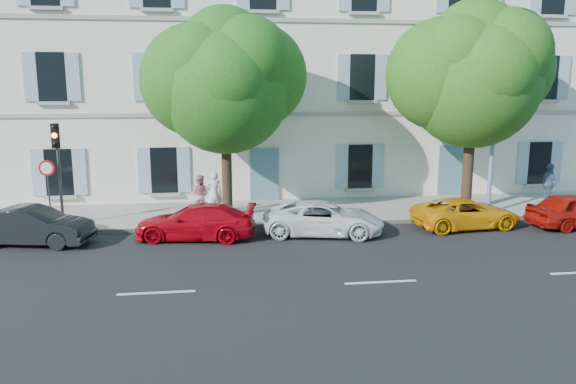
{
  "coord_description": "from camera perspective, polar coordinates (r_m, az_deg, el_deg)",
  "views": [
    {
      "loc": [
        -4.44,
        -18.1,
        5.35
      ],
      "look_at": [
        -1.75,
        2.0,
        1.4
      ],
      "focal_mm": 35.0,
      "sensor_mm": 36.0,
      "label": 1
    }
  ],
  "objects": [
    {
      "name": "tree_right",
      "position": [
        23.94,
        18.3,
        10.55
      ],
      "size": [
        5.29,
        5.29,
        8.16
      ],
      "color": "#3A2819",
      "rests_on": "sidewalk"
    },
    {
      "name": "road_sign",
      "position": [
        21.96,
        -23.22,
        1.2
      ],
      "size": [
        0.57,
        0.1,
        2.49
      ],
      "color": "#383A3D",
      "rests_on": "sidewalk"
    },
    {
      "name": "sidewalk",
      "position": [
        23.57,
        3.44,
        -1.93
      ],
      "size": [
        36.0,
        4.5,
        0.15
      ],
      "primitive_type": "cube",
      "color": "#A09E96",
      "rests_on": "ground"
    },
    {
      "name": "pedestrian_b",
      "position": [
        22.59,
        -8.97,
        -0.31
      ],
      "size": [
        0.93,
        0.82,
        1.62
      ],
      "primitive_type": "imported",
      "rotation": [
        0.0,
        0.0,
        2.85
      ],
      "color": "#C37D85",
      "rests_on": "sidewalk"
    },
    {
      "name": "pedestrian_a",
      "position": [
        22.34,
        -7.53,
        -0.19
      ],
      "size": [
        0.7,
        0.5,
        1.78
      ],
      "primitive_type": "imported",
      "rotation": [
        0.0,
        0.0,
        3.27
      ],
      "color": "silver",
      "rests_on": "sidewalk"
    },
    {
      "name": "car_yellow_supercar",
      "position": [
        22.03,
        17.59,
        -2.07
      ],
      "size": [
        4.19,
        2.26,
        1.12
      ],
      "primitive_type": "imported",
      "rotation": [
        0.0,
        0.0,
        1.68
      ],
      "color": "orange",
      "rests_on": "ground"
    },
    {
      "name": "car_white_coupe",
      "position": [
        20.08,
        3.64,
        -2.69
      ],
      "size": [
        4.6,
        2.8,
        1.19
      ],
      "primitive_type": "imported",
      "rotation": [
        0.0,
        0.0,
        1.37
      ],
      "color": "white",
      "rests_on": "ground"
    },
    {
      "name": "car_dark_sedan",
      "position": [
        20.64,
        -24.49,
        -3.17
      ],
      "size": [
        4.11,
        2.16,
        1.29
      ],
      "primitive_type": "imported",
      "rotation": [
        0.0,
        0.0,
        1.36
      ],
      "color": "black",
      "rests_on": "ground"
    },
    {
      "name": "car_red_coupe",
      "position": [
        19.79,
        -9.39,
        -3.0
      ],
      "size": [
        4.38,
        2.32,
        1.21
      ],
      "primitive_type": "imported",
      "rotation": [
        0.0,
        0.0,
        4.56
      ],
      "color": "#B40510",
      "rests_on": "ground"
    },
    {
      "name": "kerb",
      "position": [
        21.51,
        4.54,
        -3.19
      ],
      "size": [
        36.0,
        0.16,
        0.16
      ],
      "primitive_type": "cube",
      "color": "#9E998E",
      "rests_on": "ground"
    },
    {
      "name": "tree_left",
      "position": [
        21.69,
        -6.41,
        10.46
      ],
      "size": [
        5.02,
        5.02,
        7.79
      ],
      "color": "#3A2819",
      "rests_on": "sidewalk"
    },
    {
      "name": "pedestrian_c",
      "position": [
        26.84,
        25.0,
        0.77
      ],
      "size": [
        0.54,
        1.09,
        1.8
      ],
      "primitive_type": "imported",
      "rotation": [
        0.0,
        0.0,
        1.48
      ],
      "color": "#43617C",
      "rests_on": "sidewalk"
    },
    {
      "name": "ground",
      "position": [
        19.38,
        5.95,
        -5.06
      ],
      "size": [
        90.0,
        90.0,
        0.0
      ],
      "primitive_type": "plane",
      "color": "black"
    },
    {
      "name": "building",
      "position": [
        28.65,
        1.33,
        12.32
      ],
      "size": [
        28.0,
        7.0,
        12.0
      ],
      "primitive_type": "cube",
      "color": "white",
      "rests_on": "ground"
    },
    {
      "name": "street_lamp",
      "position": [
        23.61,
        20.56,
        9.31
      ],
      "size": [
        0.38,
        1.81,
        8.43
      ],
      "color": "#7293BF",
      "rests_on": "sidewalk"
    },
    {
      "name": "traffic_light",
      "position": [
        21.89,
        -22.42,
        3.74
      ],
      "size": [
        0.34,
        0.43,
        3.78
      ],
      "color": "#383A3D",
      "rests_on": "sidewalk"
    }
  ]
}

